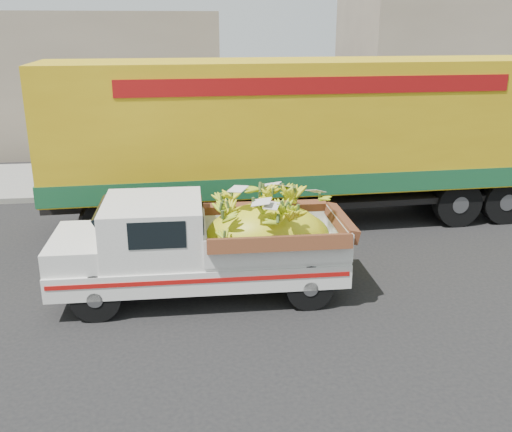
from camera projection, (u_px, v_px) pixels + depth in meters
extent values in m
plane|color=black|center=(211.00, 279.00, 10.70)|extent=(100.00, 100.00, 0.00)
cube|color=gray|center=(199.00, 193.00, 15.96)|extent=(60.00, 0.25, 0.15)
cube|color=gray|center=(197.00, 175.00, 17.93)|extent=(60.00, 4.00, 0.14)
cube|color=gray|center=(506.00, 62.00, 25.25)|extent=(14.00, 6.00, 6.00)
cylinder|color=black|center=(96.00, 297.00, 9.10)|extent=(0.80, 0.24, 0.80)
cylinder|color=black|center=(108.00, 260.00, 10.55)|extent=(0.80, 0.24, 0.80)
cylinder|color=black|center=(309.00, 286.00, 9.48)|extent=(0.80, 0.24, 0.80)
cylinder|color=black|center=(293.00, 252.00, 10.93)|extent=(0.80, 0.24, 0.80)
cube|color=silver|center=(200.00, 263.00, 9.95)|extent=(4.98, 1.87, 0.41)
cube|color=#A50F0C|center=(201.00, 281.00, 9.08)|extent=(4.85, 0.09, 0.07)
cube|color=silver|center=(57.00, 275.00, 9.72)|extent=(0.13, 1.76, 0.15)
cube|color=silver|center=(79.00, 247.00, 9.60)|extent=(0.92, 1.70, 0.38)
cube|color=silver|center=(154.00, 228.00, 9.65)|extent=(1.66, 1.75, 0.95)
cube|color=black|center=(157.00, 236.00, 8.79)|extent=(0.90, 0.02, 0.44)
cube|color=silver|center=(272.00, 235.00, 9.94)|extent=(2.45, 1.83, 0.54)
ellipsoid|color=yellow|center=(266.00, 241.00, 9.96)|extent=(2.21, 1.47, 1.35)
cylinder|color=black|center=(504.00, 201.00, 13.61)|extent=(1.11, 0.36, 1.10)
cylinder|color=black|center=(462.00, 180.00, 15.48)|extent=(1.11, 0.36, 1.10)
cylinder|color=black|center=(457.00, 203.00, 13.42)|extent=(1.11, 0.36, 1.10)
cylinder|color=black|center=(420.00, 182.00, 15.29)|extent=(1.11, 0.36, 1.10)
cylinder|color=black|center=(109.00, 222.00, 12.16)|extent=(1.11, 0.36, 1.10)
cylinder|color=black|center=(115.00, 196.00, 14.03)|extent=(1.11, 0.36, 1.10)
cube|color=black|center=(303.00, 189.00, 13.73)|extent=(12.03, 1.42, 0.36)
cube|color=gold|center=(305.00, 123.00, 13.23)|extent=(11.84, 2.91, 2.84)
cube|color=#16502B|center=(303.00, 172.00, 13.60)|extent=(11.90, 2.93, 0.45)
cube|color=maroon|center=(321.00, 86.00, 11.74)|extent=(8.40, 0.31, 0.35)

